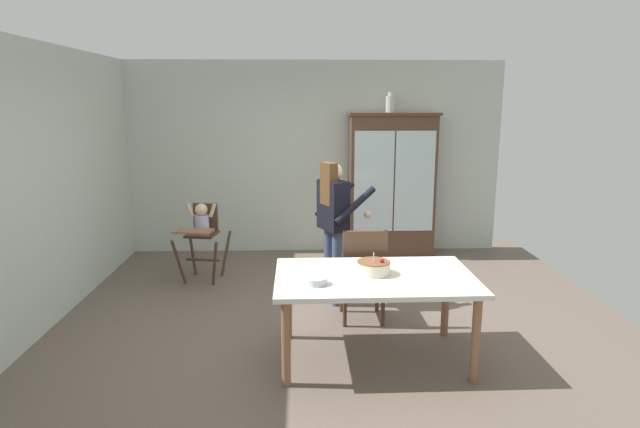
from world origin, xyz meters
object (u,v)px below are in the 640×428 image
Objects in this scene: ceramic_vase at (391,103)px; serving_bowl at (316,281)px; adult_person at (334,215)px; birthday_cake at (374,267)px; high_chair_with_toddler at (202,228)px; dining_table at (374,285)px; dining_chair_far_side at (363,269)px; china_cabinet at (391,185)px.

ceramic_vase is 3.74m from serving_bowl.
adult_person is 1.27m from birthday_cake.
high_chair_with_toddler is at bearing -156.94° from ceramic_vase.
ceramic_vase is 2.33m from adult_person.
ceramic_vase is 3.49m from dining_table.
adult_person is at bearing -115.50° from ceramic_vase.
dining_chair_far_side reaches higher than serving_bowl.
china_cabinet reaches higher than serving_bowl.
dining_chair_far_side is (-0.62, -2.38, -1.56)m from ceramic_vase.
ceramic_vase is 0.16× the size of dining_table.
china_cabinet is 1.21× the size of dining_table.
adult_person reaches higher than dining_table.
adult_person is at bearing 101.65° from dining_table.
birthday_cake is 0.73m from dining_chair_far_side.
birthday_cake is 1.56× the size of serving_bowl.
china_cabinet is at bearing -5.00° from ceramic_vase.
birthday_cake is (-0.01, 0.04, 0.14)m from dining_table.
dining_table is (-0.61, -3.11, -1.46)m from ceramic_vase.
dining_table is at bearing -101.13° from ceramic_vase.
adult_person is 1.59× the size of dining_chair_far_side.
dining_table is (-0.65, -3.10, -0.35)m from china_cabinet.
high_chair_with_toddler is 0.99× the size of dining_chair_far_side.
adult_person is at bearing -17.94° from high_chair_with_toddler.
birthday_cake is at bearing -39.01° from high_chair_with_toddler.
dining_chair_far_side is (-0.66, -2.38, -0.45)m from china_cabinet.
ceramic_vase is 1.50× the size of serving_bowl.
dining_table is at bearing 22.10° from serving_bowl.
adult_person is 5.47× the size of birthday_cake.
dining_table is 5.89× the size of birthday_cake.
dining_table is at bearing 90.04° from dining_chair_far_side.
adult_person reaches higher than dining_chair_far_side.
ceramic_vase is 0.28× the size of high_chair_with_toddler.
adult_person is 0.73m from dining_chair_far_side.
ceramic_vase is 3.01m from high_chair_with_toddler.
china_cabinet is 3.19m from dining_table.
serving_bowl is at bearing 61.91° from dining_chair_far_side.
ceramic_vase is at bearing 78.87° from dining_table.
birthday_cake is (-0.62, -3.07, -1.32)m from ceramic_vase.
china_cabinet is 3.14m from birthday_cake.
ceramic_vase is 2.91m from dining_chair_far_side.
ceramic_vase is at bearing -53.00° from adult_person.
china_cabinet is 11.09× the size of serving_bowl.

